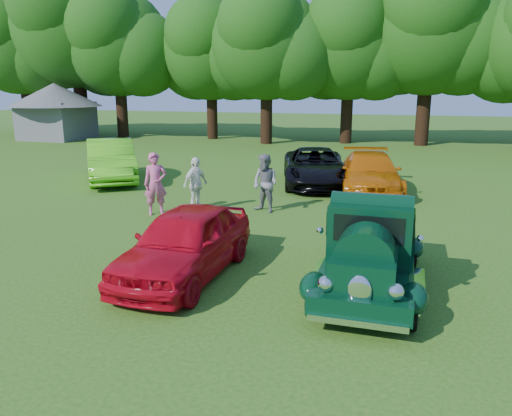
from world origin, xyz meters
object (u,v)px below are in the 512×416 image
(red_convertible, at_px, (185,242))
(hero_pickup, at_px, (370,251))
(back_car_orange, at_px, (370,173))
(gazebo, at_px, (56,105))
(back_car_black, at_px, (315,167))
(spectator_white, at_px, (195,184))
(spectator_pink, at_px, (155,184))
(spectator_grey, at_px, (265,183))
(back_car_lime, at_px, (111,160))

(red_convertible, bearing_deg, hero_pickup, 7.54)
(back_car_orange, height_order, gazebo, gazebo)
(back_car_black, relative_size, spectator_white, 3.07)
(hero_pickup, xyz_separation_m, spectator_white, (-5.51, 4.55, 0.08))
(back_car_orange, bearing_deg, gazebo, 141.83)
(red_convertible, relative_size, spectator_pink, 2.22)
(red_convertible, relative_size, spectator_white, 2.48)
(back_car_orange, xyz_separation_m, gazebo, (-22.78, 12.42, 1.69))
(red_convertible, height_order, spectator_grey, spectator_grey)
(spectator_white, xyz_separation_m, gazebo, (-17.95, 16.58, 1.58))
(red_convertible, relative_size, gazebo, 0.64)
(back_car_black, height_order, spectator_grey, spectator_grey)
(hero_pickup, bearing_deg, back_car_orange, 94.50)
(back_car_lime, bearing_deg, spectator_grey, -58.45)
(back_car_lime, bearing_deg, back_car_black, -24.74)
(spectator_grey, xyz_separation_m, spectator_white, (-2.05, -0.49, -0.05))
(red_convertible, xyz_separation_m, spectator_pink, (-2.91, 4.24, 0.22))
(spectator_grey, bearing_deg, back_car_black, 106.69)
(hero_pickup, distance_m, back_car_orange, 8.74)
(back_car_orange, bearing_deg, red_convertible, -116.98)
(spectator_pink, relative_size, spectator_white, 1.12)
(hero_pickup, height_order, gazebo, gazebo)
(spectator_pink, xyz_separation_m, spectator_white, (0.95, 0.72, -0.10))
(red_convertible, distance_m, back_car_black, 10.09)
(spectator_grey, bearing_deg, hero_pickup, -30.63)
(red_convertible, xyz_separation_m, gazebo, (-19.91, 21.54, 1.71))
(back_car_orange, bearing_deg, spectator_pink, -149.34)
(spectator_grey, bearing_deg, gazebo, 166.10)
(spectator_grey, bearing_deg, spectator_pink, -132.98)
(back_car_black, height_order, spectator_pink, spectator_pink)
(back_car_lime, relative_size, spectator_grey, 2.85)
(spectator_pink, height_order, spectator_white, spectator_pink)
(gazebo, bearing_deg, back_car_orange, -28.59)
(back_car_lime, height_order, back_car_black, back_car_lime)
(back_car_black, distance_m, back_car_orange, 2.31)
(spectator_pink, bearing_deg, hero_pickup, -62.50)
(back_car_lime, bearing_deg, gazebo, 99.10)
(spectator_white, bearing_deg, back_car_black, -8.77)
(back_car_black, bearing_deg, spectator_grey, -112.57)
(back_car_orange, relative_size, spectator_pink, 2.66)
(back_car_orange, relative_size, gazebo, 0.76)
(back_car_orange, height_order, spectator_white, spectator_white)
(gazebo, bearing_deg, hero_pickup, -42.00)
(back_car_lime, distance_m, back_car_orange, 10.08)
(back_car_black, bearing_deg, back_car_orange, -38.18)
(back_car_lime, bearing_deg, red_convertible, -85.28)
(back_car_orange, relative_size, spectator_white, 2.98)
(back_car_lime, height_order, gazebo, gazebo)
(hero_pickup, height_order, red_convertible, hero_pickup)
(hero_pickup, xyz_separation_m, spectator_pink, (-6.46, 3.83, 0.18))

